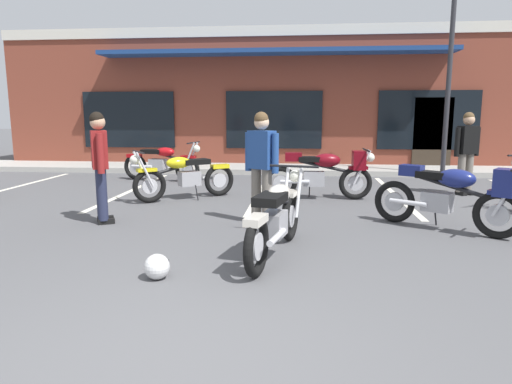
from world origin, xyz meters
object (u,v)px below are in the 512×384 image
at_px(motorcycle_red_sportbike, 184,176).
at_px(parking_lot_lamp_post, 453,40).
at_px(helmet_on_pavement, 157,267).
at_px(person_in_shorts_foreground, 100,161).
at_px(motorcycle_silver_naked, 452,194).
at_px(person_in_black_shirt, 467,148).
at_px(motorcycle_black_cruiser, 324,172).
at_px(person_by_back_row, 262,161).
at_px(motorcycle_blue_standard, 161,162).
at_px(motorcycle_foreground_classic, 276,217).

relative_size(motorcycle_red_sportbike, parking_lot_lamp_post, 0.34).
relative_size(motorcycle_red_sportbike, helmet_on_pavement, 6.90).
distance_m(person_in_shorts_foreground, parking_lot_lamp_post, 8.83).
relative_size(motorcycle_silver_naked, person_in_black_shirt, 1.09).
xyz_separation_m(motorcycle_red_sportbike, person_in_black_shirt, (5.57, 1.11, 0.49)).
distance_m(motorcycle_red_sportbike, motorcycle_black_cruiser, 2.70).
bearing_deg(parking_lot_lamp_post, motorcycle_silver_naked, -105.31).
distance_m(motorcycle_red_sportbike, person_in_black_shirt, 5.70).
bearing_deg(person_by_back_row, motorcycle_black_cruiser, 64.12).
bearing_deg(motorcycle_red_sportbike, motorcycle_black_cruiser, 6.12).
height_order(person_by_back_row, parking_lot_lamp_post, parking_lot_lamp_post).
bearing_deg(motorcycle_blue_standard, motorcycle_foreground_classic, -61.08).
bearing_deg(motorcycle_foreground_classic, motorcycle_silver_naked, 30.05).
relative_size(motorcycle_blue_standard, parking_lot_lamp_post, 0.39).
bearing_deg(motorcycle_red_sportbike, person_by_back_row, -47.69).
bearing_deg(person_by_back_row, helmet_on_pavement, -108.79).
bearing_deg(motorcycle_black_cruiser, person_by_back_row, -115.88).
relative_size(motorcycle_red_sportbike, person_by_back_row, 1.07).
height_order(motorcycle_black_cruiser, helmet_on_pavement, motorcycle_black_cruiser).
height_order(motorcycle_black_cruiser, parking_lot_lamp_post, parking_lot_lamp_post).
bearing_deg(person_in_black_shirt, person_in_shorts_foreground, -153.71).
bearing_deg(motorcycle_red_sportbike, parking_lot_lamp_post, 29.93).
bearing_deg(motorcycle_silver_naked, person_by_back_row, 176.21).
height_order(person_in_black_shirt, person_in_shorts_foreground, same).
distance_m(motorcycle_foreground_classic, parking_lot_lamp_post, 8.29).
bearing_deg(motorcycle_blue_standard, person_in_shorts_foreground, -84.33).
relative_size(motorcycle_silver_naked, helmet_on_pavement, 7.00).
distance_m(motorcycle_black_cruiser, motorcycle_blue_standard, 4.37).
bearing_deg(person_in_shorts_foreground, motorcycle_black_cruiser, 33.88).
xyz_separation_m(motorcycle_black_cruiser, motorcycle_silver_naked, (1.67, -2.29, 0.00)).
bearing_deg(motorcycle_foreground_classic, motorcycle_red_sportbike, 120.25).
bearing_deg(motorcycle_blue_standard, person_in_black_shirt, -10.30).
height_order(person_in_black_shirt, parking_lot_lamp_post, parking_lot_lamp_post).
height_order(motorcycle_silver_naked, motorcycle_blue_standard, same).
distance_m(motorcycle_foreground_classic, person_by_back_row, 1.66).
height_order(motorcycle_red_sportbike, person_in_shorts_foreground, person_in_shorts_foreground).
height_order(motorcycle_silver_naked, person_in_shorts_foreground, person_in_shorts_foreground).
relative_size(person_in_black_shirt, parking_lot_lamp_post, 0.32).
xyz_separation_m(motorcycle_foreground_classic, person_by_back_row, (-0.31, 1.56, 0.49)).
distance_m(motorcycle_blue_standard, parking_lot_lamp_post, 7.66).
bearing_deg(motorcycle_foreground_classic, helmet_on_pavement, -142.00).
distance_m(motorcycle_silver_naked, person_in_shorts_foreground, 5.12).
bearing_deg(person_in_shorts_foreground, helmet_on_pavement, -55.07).
bearing_deg(person_in_black_shirt, motorcycle_blue_standard, 169.70).
bearing_deg(helmet_on_pavement, person_by_back_row, 71.21).
bearing_deg(parking_lot_lamp_post, motorcycle_black_cruiser, -135.69).
xyz_separation_m(motorcycle_black_cruiser, helmet_on_pavement, (-1.86, -4.56, -0.40)).
xyz_separation_m(motorcycle_black_cruiser, parking_lot_lamp_post, (3.14, 3.06, 2.87)).
height_order(motorcycle_foreground_classic, person_by_back_row, person_by_back_row).
distance_m(motorcycle_foreground_classic, helmet_on_pavement, 1.49).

